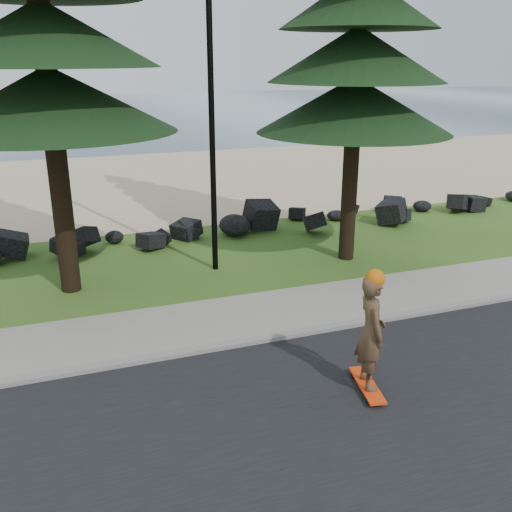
% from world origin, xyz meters
% --- Properties ---
extents(ground, '(160.00, 160.00, 0.00)m').
position_xyz_m(ground, '(0.00, 0.00, 0.00)').
color(ground, '#365C1C').
rests_on(ground, ground).
extents(road, '(160.00, 7.00, 0.02)m').
position_xyz_m(road, '(0.00, -4.50, 0.01)').
color(road, black).
rests_on(road, ground).
extents(kerb, '(160.00, 0.20, 0.10)m').
position_xyz_m(kerb, '(0.00, -0.90, 0.05)').
color(kerb, gray).
rests_on(kerb, ground).
extents(sidewalk, '(160.00, 2.00, 0.08)m').
position_xyz_m(sidewalk, '(0.00, 0.20, 0.04)').
color(sidewalk, gray).
rests_on(sidewalk, ground).
extents(beach_sand, '(160.00, 15.00, 0.01)m').
position_xyz_m(beach_sand, '(0.00, 14.50, 0.01)').
color(beach_sand, tan).
rests_on(beach_sand, ground).
extents(ocean, '(160.00, 58.00, 0.01)m').
position_xyz_m(ocean, '(0.00, 51.00, 0.00)').
color(ocean, '#30495C').
rests_on(ocean, ground).
extents(seawall_boulders, '(60.00, 2.40, 1.10)m').
position_xyz_m(seawall_boulders, '(0.00, 5.60, 0.00)').
color(seawall_boulders, black).
rests_on(seawall_boulders, ground).
extents(lamp_post, '(0.25, 0.14, 8.14)m').
position_xyz_m(lamp_post, '(0.00, 3.20, 4.13)').
color(lamp_post, black).
rests_on(lamp_post, ground).
extents(skateboarder, '(0.57, 1.14, 2.06)m').
position_xyz_m(skateboarder, '(0.73, -3.02, 1.04)').
color(skateboarder, '#F93C0E').
rests_on(skateboarder, ground).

